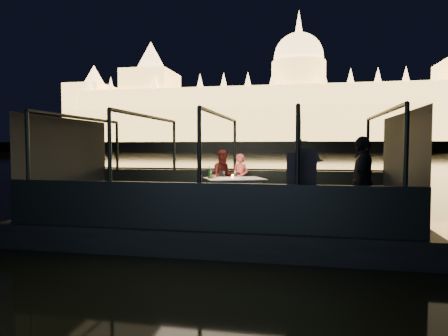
% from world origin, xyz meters
% --- Properties ---
extents(river_water, '(500.00, 500.00, 0.00)m').
position_xyz_m(river_water, '(0.00, 80.00, 0.00)').
color(river_water, black).
rests_on(river_water, ground).
extents(boat_hull, '(8.60, 4.40, 1.00)m').
position_xyz_m(boat_hull, '(0.00, 0.00, 0.00)').
color(boat_hull, black).
rests_on(boat_hull, river_water).
extents(boat_deck, '(8.00, 4.00, 0.04)m').
position_xyz_m(boat_deck, '(0.00, 0.00, 0.48)').
color(boat_deck, black).
rests_on(boat_deck, boat_hull).
extents(gunwale_port, '(8.00, 0.08, 0.90)m').
position_xyz_m(gunwale_port, '(0.00, 2.00, 0.95)').
color(gunwale_port, black).
rests_on(gunwale_port, boat_deck).
extents(gunwale_starboard, '(8.00, 0.08, 0.90)m').
position_xyz_m(gunwale_starboard, '(0.00, -2.00, 0.95)').
color(gunwale_starboard, black).
rests_on(gunwale_starboard, boat_deck).
extents(cabin_glass_port, '(8.00, 0.02, 1.40)m').
position_xyz_m(cabin_glass_port, '(0.00, 2.00, 2.10)').
color(cabin_glass_port, '#99B2B2').
rests_on(cabin_glass_port, gunwale_port).
extents(cabin_glass_starboard, '(8.00, 0.02, 1.40)m').
position_xyz_m(cabin_glass_starboard, '(0.00, -2.00, 2.10)').
color(cabin_glass_starboard, '#99B2B2').
rests_on(cabin_glass_starboard, gunwale_starboard).
extents(cabin_roof_glass, '(8.00, 4.00, 0.02)m').
position_xyz_m(cabin_roof_glass, '(0.00, 0.00, 2.80)').
color(cabin_roof_glass, '#99B2B2').
rests_on(cabin_roof_glass, boat_deck).
extents(end_wall_fore, '(0.02, 4.00, 2.30)m').
position_xyz_m(end_wall_fore, '(-4.00, 0.00, 1.65)').
color(end_wall_fore, black).
rests_on(end_wall_fore, boat_deck).
extents(end_wall_aft, '(0.02, 4.00, 2.30)m').
position_xyz_m(end_wall_aft, '(4.00, 0.00, 1.65)').
color(end_wall_aft, black).
rests_on(end_wall_aft, boat_deck).
extents(canopy_ribs, '(8.00, 4.00, 2.30)m').
position_xyz_m(canopy_ribs, '(0.00, 0.00, 1.65)').
color(canopy_ribs, black).
rests_on(canopy_ribs, boat_deck).
extents(embankment, '(400.00, 140.00, 6.00)m').
position_xyz_m(embankment, '(0.00, 210.00, 1.00)').
color(embankment, '#423D33').
rests_on(embankment, ground).
extents(parliament_building, '(220.00, 32.00, 60.00)m').
position_xyz_m(parliament_building, '(0.00, 175.00, 29.00)').
color(parliament_building, '#F2D18C').
rests_on(parliament_building, embankment).
extents(dining_table_central, '(1.75, 1.55, 0.77)m').
position_xyz_m(dining_table_central, '(0.17, 0.89, 0.89)').
color(dining_table_central, silver).
rests_on(dining_table_central, boat_deck).
extents(chair_port_left, '(0.53, 0.53, 0.90)m').
position_xyz_m(chair_port_left, '(-0.39, 1.34, 0.95)').
color(chair_port_left, black).
rests_on(chair_port_left, boat_deck).
extents(chair_port_right, '(0.53, 0.53, 0.86)m').
position_xyz_m(chair_port_right, '(0.19, 1.36, 0.95)').
color(chair_port_right, black).
rests_on(chair_port_right, boat_deck).
extents(coat_stand, '(0.52, 0.44, 1.71)m').
position_xyz_m(coat_stand, '(1.85, -1.75, 1.40)').
color(coat_stand, black).
rests_on(coat_stand, boat_deck).
extents(person_woman_coral, '(0.58, 0.48, 1.38)m').
position_xyz_m(person_woman_coral, '(0.21, 1.61, 1.25)').
color(person_woman_coral, '#EC5956').
rests_on(person_woman_coral, boat_deck).
extents(person_man_maroon, '(0.87, 0.79, 1.49)m').
position_xyz_m(person_man_maroon, '(-0.24, 1.61, 1.25)').
color(person_man_maroon, '#411412').
rests_on(person_man_maroon, boat_deck).
extents(passenger_stripe, '(0.71, 1.06, 1.51)m').
position_xyz_m(passenger_stripe, '(1.99, -1.43, 1.35)').
color(passenger_stripe, silver).
rests_on(passenger_stripe, boat_deck).
extents(passenger_dark, '(0.70, 1.13, 1.78)m').
position_xyz_m(passenger_dark, '(3.01, -1.30, 1.35)').
color(passenger_dark, black).
rests_on(passenger_dark, boat_deck).
extents(wine_bottle, '(0.08, 0.08, 0.31)m').
position_xyz_m(wine_bottle, '(-0.43, 0.63, 1.42)').
color(wine_bottle, '#163C16').
rests_on(wine_bottle, dining_table_central).
extents(bread_basket, '(0.24, 0.24, 0.08)m').
position_xyz_m(bread_basket, '(-0.39, 0.79, 1.31)').
color(bread_basket, brown).
rests_on(bread_basket, dining_table_central).
extents(amber_candle, '(0.07, 0.07, 0.09)m').
position_xyz_m(amber_candle, '(0.14, 0.81, 1.31)').
color(amber_candle, orange).
rests_on(amber_candle, dining_table_central).
extents(plate_near, '(0.34, 0.34, 0.02)m').
position_xyz_m(plate_near, '(0.34, 0.72, 1.27)').
color(plate_near, silver).
rests_on(plate_near, dining_table_central).
extents(plate_far, '(0.23, 0.23, 0.01)m').
position_xyz_m(plate_far, '(-0.27, 0.92, 1.27)').
color(plate_far, silver).
rests_on(plate_far, dining_table_central).
extents(wine_glass_white, '(0.09, 0.09, 0.21)m').
position_xyz_m(wine_glass_white, '(-0.38, 0.61, 1.36)').
color(wine_glass_white, silver).
rests_on(wine_glass_white, dining_table_central).
extents(wine_glass_red, '(0.07, 0.07, 0.17)m').
position_xyz_m(wine_glass_red, '(0.19, 0.94, 1.36)').
color(wine_glass_red, silver).
rests_on(wine_glass_red, dining_table_central).
extents(wine_glass_empty, '(0.08, 0.08, 0.18)m').
position_xyz_m(wine_glass_empty, '(-0.02, 0.53, 1.36)').
color(wine_glass_empty, silver).
rests_on(wine_glass_empty, dining_table_central).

